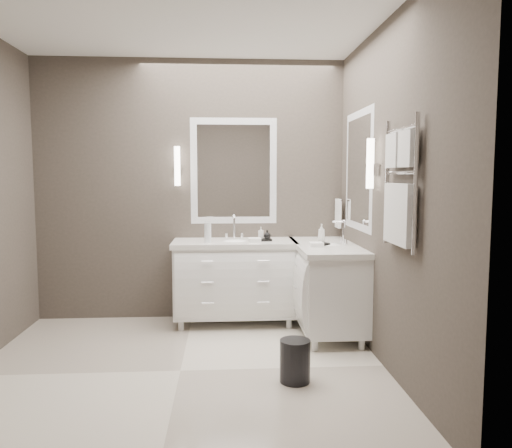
{
  "coord_description": "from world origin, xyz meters",
  "views": [
    {
      "loc": [
        0.34,
        -3.76,
        1.51
      ],
      "look_at": [
        0.63,
        0.7,
        1.07
      ],
      "focal_mm": 35.0,
      "sensor_mm": 36.0,
      "label": 1
    }
  ],
  "objects": [
    {
      "name": "amenity_tray_right",
      "position": [
        1.26,
        0.87,
        0.86
      ],
      "size": [
        0.15,
        0.17,
        0.02
      ],
      "primitive_type": "cube",
      "rotation": [
        0.0,
        0.0,
        0.34
      ],
      "color": "black",
      "rests_on": "vanity_right"
    },
    {
      "name": "soap_bottle_a",
      "position": [
        0.72,
        1.22,
        0.93
      ],
      "size": [
        0.06,
        0.06,
        0.12
      ],
      "primitive_type": "imported",
      "rotation": [
        0.0,
        0.0,
        -0.12
      ],
      "color": "white",
      "rests_on": "amenity_tray_back"
    },
    {
      "name": "sconce_back",
      "position": [
        -0.13,
        1.43,
        1.59
      ],
      "size": [
        0.06,
        0.06,
        0.4
      ],
      "color": "white",
      "rests_on": "wall_back"
    },
    {
      "name": "mirror_back",
      "position": [
        0.45,
        1.49,
        1.55
      ],
      "size": [
        0.9,
        0.02,
        1.1
      ],
      "color": "white",
      "rests_on": "wall_back"
    },
    {
      "name": "wall_right",
      "position": [
        1.6,
        0.0,
        1.35
      ],
      "size": [
        0.01,
        3.0,
        2.7
      ],
      "primitive_type": "cube",
      "color": "#423B35",
      "rests_on": "floor"
    },
    {
      "name": "floor",
      "position": [
        0.0,
        0.0,
        -0.01
      ],
      "size": [
        3.2,
        3.0,
        0.01
      ],
      "primitive_type": "cube",
      "color": "#EFE4D0",
      "rests_on": "ground"
    },
    {
      "name": "soap_bottle_c",
      "position": [
        1.26,
        0.87,
        0.96
      ],
      "size": [
        0.07,
        0.07,
        0.18
      ],
      "primitive_type": "imported",
      "rotation": [
        0.0,
        0.0,
        0.0
      ],
      "color": "white",
      "rests_on": "amenity_tray_right"
    },
    {
      "name": "waste_bin",
      "position": [
        0.86,
        -0.26,
        0.16
      ],
      "size": [
        0.29,
        0.29,
        0.31
      ],
      "primitive_type": "cylinder",
      "rotation": [
        0.0,
        0.0,
        0.35
      ],
      "color": "black",
      "rests_on": "floor"
    },
    {
      "name": "amenity_tray_back",
      "position": [
        0.75,
        1.2,
        0.86
      ],
      "size": [
        0.16,
        0.12,
        0.02
      ],
      "primitive_type": "cube",
      "rotation": [
        0.0,
        0.0,
        0.08
      ],
      "color": "black",
      "rests_on": "vanity_back"
    },
    {
      "name": "towel_bar_corner",
      "position": [
        1.54,
        1.36,
        1.12
      ],
      "size": [
        0.03,
        0.22,
        0.3
      ],
      "color": "white",
      "rests_on": "wall_right"
    },
    {
      "name": "wall_back",
      "position": [
        0.0,
        1.5,
        1.35
      ],
      "size": [
        3.2,
        0.01,
        2.7
      ],
      "primitive_type": "cube",
      "color": "#423B35",
      "rests_on": "floor"
    },
    {
      "name": "soap_bottle_b",
      "position": [
        0.78,
        1.17,
        0.92
      ],
      "size": [
        0.08,
        0.08,
        0.09
      ],
      "primitive_type": "imported",
      "rotation": [
        0.0,
        0.0,
        0.08
      ],
      "color": "black",
      "rests_on": "amenity_tray_back"
    },
    {
      "name": "mirror_right",
      "position": [
        1.59,
        0.8,
        1.55
      ],
      "size": [
        0.02,
        0.9,
        1.1
      ],
      "color": "white",
      "rests_on": "wall_right"
    },
    {
      "name": "vanity_back",
      "position": [
        0.45,
        1.23,
        0.49
      ],
      "size": [
        1.24,
        0.59,
        0.97
      ],
      "color": "white",
      "rests_on": "floor"
    },
    {
      "name": "sconce_right",
      "position": [
        1.53,
        0.22,
        1.59
      ],
      "size": [
        0.06,
        0.06,
        0.4
      ],
      "color": "white",
      "rests_on": "wall_right"
    },
    {
      "name": "water_bottle",
      "position": [
        0.19,
        1.11,
        0.95
      ],
      "size": [
        0.09,
        0.09,
        0.19
      ],
      "primitive_type": "cylinder",
      "rotation": [
        0.0,
        0.0,
        0.34
      ],
      "color": "silver",
      "rests_on": "vanity_back"
    },
    {
      "name": "wall_front",
      "position": [
        0.0,
        -1.5,
        1.35
      ],
      "size": [
        3.2,
        0.01,
        2.7
      ],
      "primitive_type": "cube",
      "color": "#423B35",
      "rests_on": "floor"
    },
    {
      "name": "ceiling",
      "position": [
        0.0,
        0.0,
        2.71
      ],
      "size": [
        3.2,
        3.0,
        0.01
      ],
      "primitive_type": "cube",
      "color": "white",
      "rests_on": "wall_back"
    },
    {
      "name": "towel_ladder",
      "position": [
        1.55,
        -0.4,
        1.39
      ],
      "size": [
        0.06,
        0.58,
        0.9
      ],
      "color": "white",
      "rests_on": "wall_right"
    },
    {
      "name": "vanity_right",
      "position": [
        1.33,
        0.9,
        0.49
      ],
      "size": [
        0.59,
        1.24,
        0.97
      ],
      "color": "white",
      "rests_on": "floor"
    }
  ]
}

